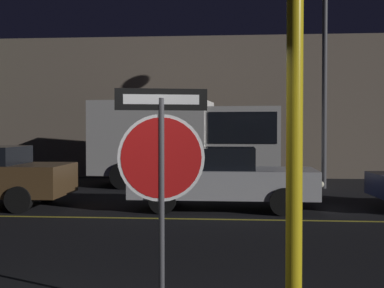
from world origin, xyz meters
TOP-DOWN VIEW (x-y plane):
  - road_center_stripe at (0.00, 6.92)m, footprint 33.94×0.12m
  - stop_sign at (0.26, 1.35)m, footprint 0.92×0.24m
  - yellow_pole_right at (1.47, 0.17)m, footprint 0.13×0.13m
  - passing_car_2 at (0.68, 8.36)m, footprint 4.33×1.89m
  - delivery_truck at (-0.47, 13.19)m, footprint 6.15×2.92m
  - street_lamp at (3.71, 12.95)m, footprint 0.50×0.50m
  - building_backdrop at (-2.24, 18.35)m, footprint 24.45×4.13m

SIDE VIEW (x-z plane):
  - road_center_stripe at x=0.00m, z-range 0.00..0.01m
  - passing_car_2 at x=0.68m, z-range 0.00..1.43m
  - yellow_pole_right at x=1.47m, z-range 0.00..2.93m
  - delivery_truck at x=-0.47m, z-range 0.18..2.94m
  - stop_sign at x=0.26m, z-range 0.45..2.71m
  - building_backdrop at x=-2.24m, z-range 0.00..5.40m
  - street_lamp at x=3.71m, z-range 1.19..7.54m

